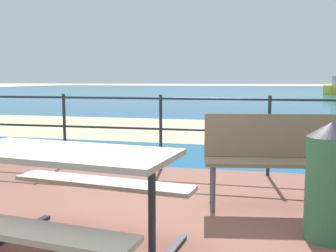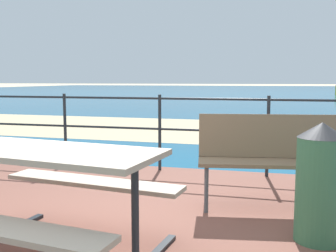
{
  "view_description": "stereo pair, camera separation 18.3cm",
  "coord_description": "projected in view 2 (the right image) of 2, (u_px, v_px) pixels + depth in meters",
  "views": [
    {
      "loc": [
        1.3,
        -2.9,
        1.34
      ],
      "look_at": [
        0.0,
        2.85,
        0.64
      ],
      "focal_mm": 41.86,
      "sensor_mm": 36.0,
      "label": 1
    },
    {
      "loc": [
        1.47,
        -2.86,
        1.34
      ],
      "look_at": [
        0.0,
        2.85,
        0.64
      ],
      "focal_mm": 41.86,
      "sensor_mm": 36.0,
      "label": 2
    }
  ],
  "objects": [
    {
      "name": "picnic_table",
      "position": [
        50.0,
        179.0,
        2.74
      ],
      "size": [
        1.72,
        1.51,
        0.8
      ],
      "rotation": [
        0.0,
        0.0,
        -0.13
      ],
      "color": "tan",
      "rests_on": "patio_paving"
    },
    {
      "name": "beach_strip",
      "position": [
        211.0,
        130.0,
        10.46
      ],
      "size": [
        54.1,
        6.26,
        0.01
      ],
      "primitive_type": "cube",
      "rotation": [
        0.0,
        0.0,
        -0.02
      ],
      "color": "tan",
      "rests_on": "ground"
    },
    {
      "name": "sea_water",
      "position": [
        255.0,
        92.0,
        41.74
      ],
      "size": [
        90.0,
        90.0,
        0.01
      ],
      "primitive_type": "cube",
      "color": "#145B84",
      "rests_on": "ground"
    },
    {
      "name": "patio_paving",
      "position": [
        83.0,
        237.0,
        3.27
      ],
      "size": [
        6.4,
        5.2,
        0.06
      ],
      "primitive_type": "cube",
      "color": "brown",
      "rests_on": "ground"
    },
    {
      "name": "ground_plane",
      "position": [
        83.0,
        240.0,
        3.27
      ],
      "size": [
        240.0,
        240.0,
        0.0
      ],
      "primitive_type": "plane",
      "color": "beige"
    },
    {
      "name": "railing_fence",
      "position": [
        160.0,
        123.0,
        5.49
      ],
      "size": [
        5.94,
        0.04,
        1.07
      ],
      "color": "#1E2328",
      "rests_on": "patio_paving"
    },
    {
      "name": "park_bench",
      "position": [
        276.0,
        152.0,
        3.89
      ],
      "size": [
        1.59,
        0.65,
        0.93
      ],
      "rotation": [
        0.0,
        0.0,
        0.16
      ],
      "color": "#7A6047",
      "rests_on": "patio_paving"
    },
    {
      "name": "trash_bin",
      "position": [
        320.0,
        182.0,
        3.07
      ],
      "size": [
        0.38,
        0.38,
        0.95
      ],
      "color": "#386B47",
      "rests_on": "patio_paving"
    }
  ]
}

